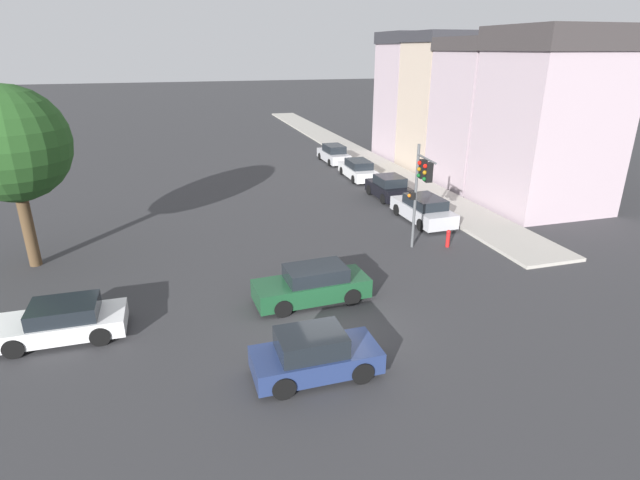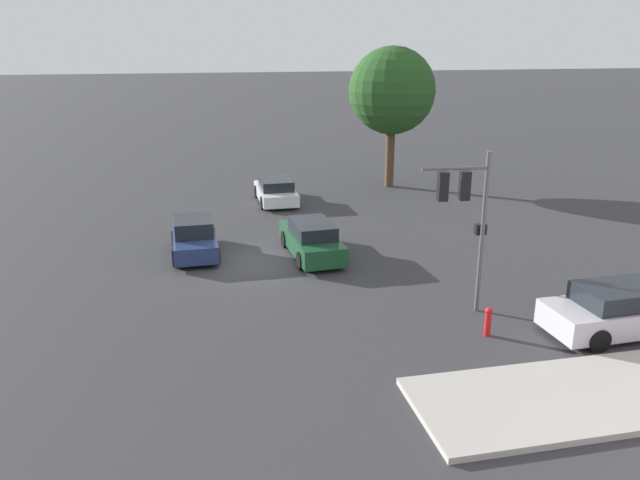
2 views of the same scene
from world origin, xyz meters
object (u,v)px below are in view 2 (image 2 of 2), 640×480
Objects in this scene: crossing_car_0 at (312,239)px; crossing_car_2 at (276,191)px; fire_hydrant at (488,321)px; street_tree at (392,91)px; parked_car_0 at (622,310)px; traffic_signal at (464,203)px; crossing_car_1 at (194,238)px.

crossing_car_0 is 1.09× the size of crossing_car_2.
crossing_car_2 is 17.73m from fire_hydrant.
street_tree reaches higher than crossing_car_0.
street_tree reaches higher than parked_car_0.
parked_car_0 reaches higher than crossing_car_2.
crossing_car_1 is (-7.60, -8.24, -2.96)m from traffic_signal.
traffic_signal is 16.17m from crossing_car_2.
parked_car_0 is at bearing 80.70° from fire_hydrant.
crossing_car_1 is at bearing 149.73° from crossing_car_2.
street_tree is 8.91× the size of fire_hydrant.
parked_car_0 is (17.96, 7.87, 0.09)m from crossing_car_2.
street_tree is at bearing 170.15° from fire_hydrant.
crossing_car_2 is at bearing 19.08° from traffic_signal.
traffic_signal is 5.69m from parked_car_0.
crossing_car_0 is at bearing 74.32° from crossing_car_1.
parked_car_0 is (20.39, 0.59, -4.92)m from street_tree.
crossing_car_1 is 16.02m from parked_car_0.
parked_car_0 is (2.52, 4.17, -2.94)m from traffic_signal.
crossing_car_0 is 9.02m from fire_hydrant.
crossing_car_2 is at bearing 111.80° from parked_car_0.
traffic_signal is at bearing -166.70° from crossing_car_2.
fire_hydrant is (8.22, 3.71, -0.22)m from crossing_car_0.
traffic_signal is 11.60m from crossing_car_1.
traffic_signal reaches higher than fire_hydrant.
fire_hydrant is (19.73, -3.42, -5.16)m from street_tree.
street_tree reaches higher than fire_hydrant.
crossing_car_1 is at bearing 52.96° from traffic_signal.
crossing_car_1 is (-1.24, -4.69, -0.00)m from crossing_car_0.
crossing_car_0 is 9.08m from crossing_car_2.
street_tree is 18.33m from traffic_signal.
parked_car_0 is 5.21× the size of fire_hydrant.
crossing_car_1 is at bearing -138.40° from fire_hydrant.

